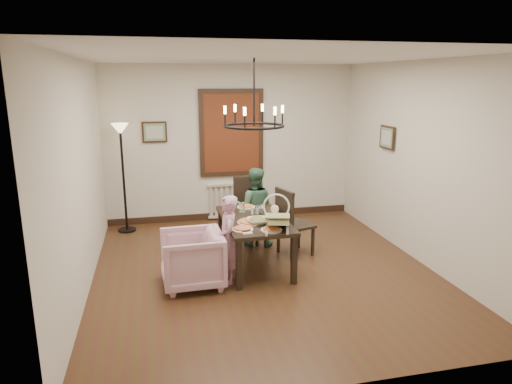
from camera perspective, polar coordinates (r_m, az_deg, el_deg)
name	(u,v)px	position (r m, az deg, el deg)	size (l,w,h in m)	color
room_shell	(258,165)	(6.25, 0.22, 3.43)	(4.51, 5.00, 2.81)	#472618
dining_table	(254,224)	(6.25, -0.22, -4.05)	(0.85, 1.49, 0.69)	black
chair_far	(246,210)	(7.23, -1.25, -2.33)	(0.45, 0.45, 1.03)	black
chair_right	(296,221)	(6.75, 5.00, -3.64)	(0.45, 0.45, 1.02)	black
armchair	(192,259)	(5.83, -7.99, -8.29)	(0.75, 0.77, 0.70)	#D5A3BA
elderly_woman	(228,247)	(5.84, -3.53, -6.84)	(0.34, 0.23, 0.94)	#C98DAA
seated_man	(254,214)	(7.08, -0.22, -2.71)	(0.50, 0.39, 1.02)	#3E684F
baby_bouncer	(277,218)	(5.72, 2.67, -3.24)	(0.36, 0.49, 0.32)	#E5F1A6
salad_bowl	(258,221)	(5.99, 0.21, -3.60)	(0.34, 0.34, 0.08)	white
pizza_platter	(249,222)	(6.01, -0.84, -3.76)	(0.32, 0.32, 0.04)	tan
drinking_glass	(257,212)	(6.33, 0.10, -2.46)	(0.06, 0.06, 0.12)	silver
window_blinds	(232,133)	(8.26, -3.07, 7.37)	(1.00, 0.03, 1.40)	maroon
radiator	(232,200)	(8.51, -2.98, -1.01)	(0.92, 0.12, 0.62)	silver
picture_back	(155,132)	(8.14, -12.56, 7.32)	(0.42, 0.03, 0.36)	black
picture_right	(387,137)	(7.50, 16.07, 6.58)	(0.42, 0.03, 0.36)	black
floor_lamp	(124,180)	(7.96, -16.21, 1.48)	(0.30, 0.30, 1.80)	black
chandelier	(254,126)	(5.98, -0.24, 8.27)	(0.80, 0.80, 0.04)	black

